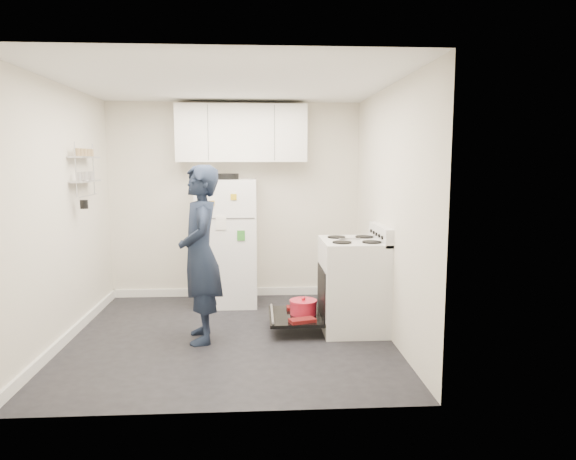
{
  "coord_description": "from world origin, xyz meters",
  "views": [
    {
      "loc": [
        0.28,
        -5.04,
        1.76
      ],
      "look_at": [
        0.6,
        0.23,
        1.05
      ],
      "focal_mm": 32.0,
      "sensor_mm": 36.0,
      "label": 1
    }
  ],
  "objects": [
    {
      "name": "electric_range",
      "position": [
        1.26,
        0.15,
        0.47
      ],
      "size": [
        0.66,
        0.76,
        1.1
      ],
      "color": "silver",
      "rests_on": "ground"
    },
    {
      "name": "refrigerator",
      "position": [
        -0.09,
        1.25,
        0.78
      ],
      "size": [
        0.72,
        0.74,
        1.61
      ],
      "color": "white",
      "rests_on": "ground"
    },
    {
      "name": "open_oven_door",
      "position": [
        0.71,
        0.16,
        0.19
      ],
      "size": [
        0.55,
        0.7,
        0.22
      ],
      "color": "black",
      "rests_on": "ground"
    },
    {
      "name": "upper_cabinets",
      "position": [
        0.1,
        1.43,
        2.1
      ],
      "size": [
        1.6,
        0.33,
        0.7
      ],
      "primitive_type": "cube",
      "color": "silver",
      "rests_on": "room"
    },
    {
      "name": "room",
      "position": [
        -0.03,
        0.03,
        1.21
      ],
      "size": [
        3.21,
        3.21,
        2.51
      ],
      "color": "black",
      "rests_on": "ground"
    },
    {
      "name": "wall_shelf_rack",
      "position": [
        -1.52,
        0.49,
        1.68
      ],
      "size": [
        0.14,
        0.6,
        0.61
      ],
      "color": "#B2B2B7",
      "rests_on": "room"
    },
    {
      "name": "person",
      "position": [
        -0.27,
        -0.1,
        0.86
      ],
      "size": [
        0.51,
        0.69,
        1.72
      ],
      "primitive_type": "imported",
      "rotation": [
        0.0,
        0.0,
        -1.4
      ],
      "color": "#171F33",
      "rests_on": "ground"
    }
  ]
}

